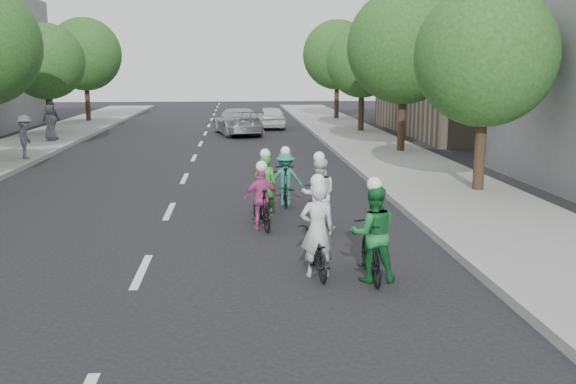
{
  "coord_description": "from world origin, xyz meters",
  "views": [
    {
      "loc": [
        1.77,
        -11.37,
        3.66
      ],
      "look_at": [
        2.86,
        2.24,
        1.0
      ],
      "focal_mm": 40.0,
      "sensor_mm": 36.0,
      "label": 1
    }
  ],
  "objects": [
    {
      "name": "tree_r_3",
      "position": [
        8.8,
        33.6,
        4.52
      ],
      "size": [
        4.8,
        4.8,
        6.93
      ],
      "color": "black",
      "rests_on": "ground"
    },
    {
      "name": "tree_l_4",
      "position": [
        -8.2,
        24.0,
        3.96
      ],
      "size": [
        4.0,
        4.0,
        5.97
      ],
      "color": "black",
      "rests_on": "ground"
    },
    {
      "name": "spectator_2",
      "position": [
        -7.26,
        20.62,
        1.02
      ],
      "size": [
        0.62,
        0.89,
        1.75
      ],
      "primitive_type": "imported",
      "rotation": [
        0.0,
        0.0,
        1.65
      ],
      "color": "#545361",
      "rests_on": "sidewalk_left"
    },
    {
      "name": "tree_r_1",
      "position": [
        8.8,
        15.6,
        4.52
      ],
      "size": [
        4.8,
        4.8,
        6.93
      ],
      "color": "black",
      "rests_on": "ground"
    },
    {
      "name": "bldg_se",
      "position": [
        16.0,
        24.0,
        4.0
      ],
      "size": [
        10.0,
        14.0,
        8.0
      ],
      "primitive_type": "cube",
      "color": "gray",
      "rests_on": "ground"
    },
    {
      "name": "cyclist_5",
      "position": [
        3.05,
        5.58,
        0.62
      ],
      "size": [
        0.96,
        1.78,
        1.6
      ],
      "rotation": [
        0.0,
        0.0,
        3.1
      ],
      "color": "black",
      "rests_on": "ground"
    },
    {
      "name": "tree_r_0",
      "position": [
        8.8,
        6.6,
        3.96
      ],
      "size": [
        4.0,
        4.0,
        5.97
      ],
      "color": "black",
      "rests_on": "ground"
    },
    {
      "name": "cyclist_4",
      "position": [
        3.6,
        2.85,
        0.64
      ],
      "size": [
        0.86,
        1.86,
        1.81
      ],
      "rotation": [
        0.0,
        0.0,
        3.06
      ],
      "color": "black",
      "rests_on": "ground"
    },
    {
      "name": "tree_l_5",
      "position": [
        -8.2,
        33.0,
        4.52
      ],
      "size": [
        4.8,
        4.8,
        6.93
      ],
      "color": "black",
      "rests_on": "ground"
    },
    {
      "name": "spectator_0",
      "position": [
        -6.43,
        14.21,
        1.0
      ],
      "size": [
        0.76,
        1.17,
        1.7
      ],
      "primitive_type": "imported",
      "rotation": [
        0.0,
        0.0,
        1.69
      ],
      "color": "#535461",
      "rests_on": "sidewalk_left"
    },
    {
      "name": "cyclist_1",
      "position": [
        3.16,
        -0.43,
        0.59
      ],
      "size": [
        0.67,
        1.6,
        1.84
      ],
      "rotation": [
        0.0,
        0.0,
        3.22
      ],
      "color": "black",
      "rests_on": "ground"
    },
    {
      "name": "tree_r_2",
      "position": [
        8.8,
        24.6,
        3.96
      ],
      "size": [
        4.0,
        4.0,
        5.97
      ],
      "color": "black",
      "rests_on": "ground"
    },
    {
      "name": "cyclist_3",
      "position": [
        2.46,
        4.45,
        0.62
      ],
      "size": [
        0.83,
        1.92,
        1.69
      ],
      "rotation": [
        0.0,
        0.0,
        2.97
      ],
      "color": "black",
      "rests_on": "ground"
    },
    {
      "name": "cyclist_0",
      "position": [
        2.31,
        3.02,
        0.58
      ],
      "size": [
        0.89,
        1.65,
        1.59
      ],
      "rotation": [
        0.0,
        0.0,
        3.34
      ],
      "color": "black",
      "rests_on": "ground"
    },
    {
      "name": "follow_car_lead",
      "position": [
        1.82,
        24.17,
        0.74
      ],
      "size": [
        3.06,
        5.4,
        1.48
      ],
      "primitive_type": "imported",
      "rotation": [
        0.0,
        0.0,
        3.35
      ],
      "color": "#A7A6AB",
      "rests_on": "ground"
    },
    {
      "name": "spectator_1",
      "position": [
        -7.32,
        21.07,
        1.09
      ],
      "size": [
        0.88,
        1.2,
        1.89
      ],
      "primitive_type": "imported",
      "rotation": [
        0.0,
        0.0,
        1.14
      ],
      "color": "#4A4A56",
      "rests_on": "sidewalk_left"
    },
    {
      "name": "ground",
      "position": [
        0.0,
        0.0,
        0.0
      ],
      "size": [
        120.0,
        120.0,
        0.0
      ],
      "primitive_type": "plane",
      "color": "black",
      "rests_on": "ground"
    },
    {
      "name": "sidewalk_right",
      "position": [
        8.0,
        10.0,
        0.07
      ],
      "size": [
        4.0,
        80.0,
        0.15
      ],
      "primitive_type": "cube",
      "color": "gray",
      "rests_on": "ground"
    },
    {
      "name": "follow_car_trail",
      "position": [
        3.84,
        27.77,
        0.68
      ],
      "size": [
        1.77,
        4.06,
        1.36
      ],
      "primitive_type": "imported",
      "rotation": [
        0.0,
        0.0,
        3.18
      ],
      "color": "silver",
      "rests_on": "ground"
    },
    {
      "name": "cyclist_2",
      "position": [
        4.09,
        -0.78,
        0.69
      ],
      "size": [
        0.83,
        1.75,
        1.84
      ],
      "rotation": [
        0.0,
        0.0,
        3.12
      ],
      "color": "black",
      "rests_on": "ground"
    },
    {
      "name": "curb_right",
      "position": [
        6.05,
        10.0,
        0.09
      ],
      "size": [
        0.18,
        80.0,
        0.18
      ],
      "primitive_type": "cube",
      "color": "#999993",
      "rests_on": "ground"
    }
  ]
}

